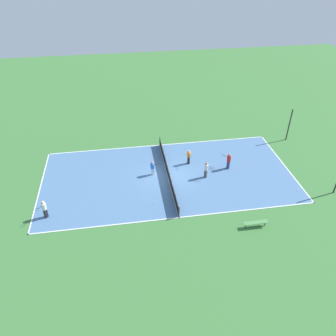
{
  "coord_description": "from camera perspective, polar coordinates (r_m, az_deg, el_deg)",
  "views": [
    {
      "loc": [
        23.7,
        -3.74,
        17.79
      ],
      "look_at": [
        0.0,
        0.0,
        0.9
      ],
      "focal_mm": 35.0,
      "sensor_mm": 36.0,
      "label": 1
    }
  ],
  "objects": [
    {
      "name": "tennis_ball_far_baseline",
      "position": [
        30.24,
        21.61,
        -3.66
      ],
      "size": [
        0.07,
        0.07,
        0.07
      ],
      "primitive_type": "sphere",
      "color": "#CCE033",
      "rests_on": "court_surface"
    },
    {
      "name": "court_surface",
      "position": [
        29.86,
        -0.0,
        -1.4
      ],
      "size": [
        11.12,
        22.62,
        0.02
      ],
      "color": "#4C729E",
      "rests_on": "ground_plane"
    },
    {
      "name": "player_near_blue",
      "position": [
        29.61,
        -2.7,
        0.13
      ],
      "size": [
        0.36,
        0.94,
        1.41
      ],
      "rotation": [
        0.0,
        0.0,
        1.58
      ],
      "color": "white",
      "rests_on": "court_surface"
    },
    {
      "name": "tennis_net",
      "position": [
        29.57,
        -0.0,
        -0.62
      ],
      "size": [
        10.92,
        0.1,
        0.96
      ],
      "color": "black",
      "rests_on": "court_surface"
    },
    {
      "name": "tennis_ball_right_alley",
      "position": [
        26.9,
        -2.6,
        -6.14
      ],
      "size": [
        0.07,
        0.07,
        0.07
      ],
      "primitive_type": "sphere",
      "color": "#CCE033",
      "rests_on": "court_surface"
    },
    {
      "name": "player_coach_red",
      "position": [
        30.84,
        10.52,
        1.37
      ],
      "size": [
        0.88,
        0.9,
        1.61
      ],
      "rotation": [
        0.0,
        0.0,
        3.95
      ],
      "color": "navy",
      "rests_on": "court_surface"
    },
    {
      "name": "bench",
      "position": [
        25.6,
        15.02,
        -9.2
      ],
      "size": [
        0.36,
        1.86,
        0.45
      ],
      "rotation": [
        0.0,
        0.0,
        1.57
      ],
      "color": "#4C8C4C",
      "rests_on": "ground_plane"
    },
    {
      "name": "player_far_white",
      "position": [
        29.38,
        6.66,
        -0.14
      ],
      "size": [
        0.83,
        0.94,
        1.6
      ],
      "rotation": [
        0.0,
        0.0,
        0.91
      ],
      "color": "#4C4C51",
      "rests_on": "court_surface"
    },
    {
      "name": "player_center_orange",
      "position": [
        31.09,
        3.62,
        2.09
      ],
      "size": [
        0.95,
        0.4,
        1.49
      ],
      "rotation": [
        0.0,
        0.0,
        6.21
      ],
      "color": "black",
      "rests_on": "court_surface"
    },
    {
      "name": "ground_plane",
      "position": [
        29.87,
        -0.0,
        -1.41
      ],
      "size": [
        80.0,
        80.0,
        0.0
      ],
      "primitive_type": "plane",
      "color": "#3D7538"
    },
    {
      "name": "player_near_white",
      "position": [
        26.82,
        -20.77,
        -6.56
      ],
      "size": [
        0.93,
        0.85,
        1.61
      ],
      "rotation": [
        0.0,
        0.0,
        5.59
      ],
      "color": "black",
      "rests_on": "court_surface"
    },
    {
      "name": "tennis_ball_left_sideline",
      "position": [
        33.49,
        10.65,
        2.5
      ],
      "size": [
        0.07,
        0.07,
        0.07
      ],
      "primitive_type": "sphere",
      "color": "#CCE033",
      "rests_on": "court_surface"
    },
    {
      "name": "fence_post_back_left",
      "position": [
        36.8,
        20.35,
        7.04
      ],
      "size": [
        0.12,
        0.12,
        3.54
      ],
      "color": "black",
      "rests_on": "ground_plane"
    },
    {
      "name": "tennis_ball_midcourt",
      "position": [
        32.02,
        -16.2,
        -0.08
      ],
      "size": [
        0.07,
        0.07,
        0.07
      ],
      "primitive_type": "sphere",
      "color": "#CCE033",
      "rests_on": "court_surface"
    }
  ]
}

